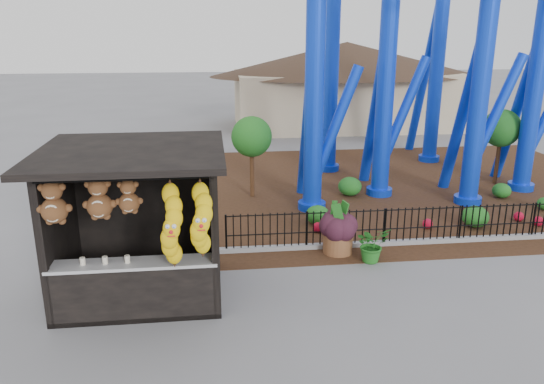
{
  "coord_description": "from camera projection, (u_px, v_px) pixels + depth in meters",
  "views": [
    {
      "loc": [
        -1.48,
        -9.08,
        5.3
      ],
      "look_at": [
        -0.25,
        1.5,
        2.0
      ],
      "focal_mm": 35.0,
      "sensor_mm": 36.0,
      "label": 1
    }
  ],
  "objects": [
    {
      "name": "ground",
      "position": [
        293.0,
        312.0,
        10.35
      ],
      "size": [
        120.0,
        120.0,
        0.0
      ],
      "primitive_type": "plane",
      "color": "slate",
      "rests_on": "ground"
    },
    {
      "name": "mulch_bed",
      "position": [
        372.0,
        188.0,
        18.38
      ],
      "size": [
        18.0,
        12.0,
        0.02
      ],
      "primitive_type": "cube",
      "color": "#331E11",
      "rests_on": "ground"
    },
    {
      "name": "curb",
      "position": [
        429.0,
        241.0,
        13.62
      ],
      "size": [
        18.0,
        0.18,
        0.12
      ],
      "primitive_type": "cube",
      "color": "gray",
      "rests_on": "ground"
    },
    {
      "name": "prize_booth",
      "position": [
        138.0,
        228.0,
        10.42
      ],
      "size": [
        3.5,
        3.4,
        3.12
      ],
      "color": "black",
      "rests_on": "ground"
    },
    {
      "name": "picket_fence",
      "position": [
        464.0,
        224.0,
        13.59
      ],
      "size": [
        12.2,
        0.06,
        1.0
      ],
      "primitive_type": null,
      "color": "black",
      "rests_on": "ground"
    },
    {
      "name": "terracotta_planter",
      "position": [
        338.0,
        242.0,
        12.99
      ],
      "size": [
        0.93,
        0.93,
        0.59
      ],
      "primitive_type": "cylinder",
      "rotation": [
        0.0,
        0.0,
        0.34
      ],
      "color": "brown",
      "rests_on": "ground"
    },
    {
      "name": "planter_foliage",
      "position": [
        339.0,
        218.0,
        12.81
      ],
      "size": [
        0.7,
        0.7,
        0.64
      ],
      "primitive_type": "ellipsoid",
      "color": "#30131F",
      "rests_on": "terracotta_planter"
    },
    {
      "name": "potted_plant",
      "position": [
        372.0,
        244.0,
        12.47
      ],
      "size": [
        0.95,
        0.88,
        0.87
      ],
      "primitive_type": "imported",
      "rotation": [
        0.0,
        0.0,
        0.3
      ],
      "color": "#1E5318",
      "rests_on": "ground"
    },
    {
      "name": "landscaping",
      "position": [
        416.0,
        203.0,
        15.93
      ],
      "size": [
        7.68,
        3.98,
        0.61
      ],
      "color": "#1C5B1A",
      "rests_on": "mulch_bed"
    },
    {
      "name": "pavilion",
      "position": [
        346.0,
        71.0,
        29.08
      ],
      "size": [
        15.0,
        15.0,
        4.8
      ],
      "color": "#BFAD8C",
      "rests_on": "ground"
    }
  ]
}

